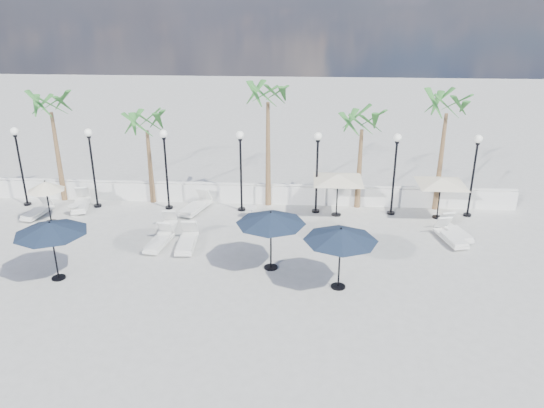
# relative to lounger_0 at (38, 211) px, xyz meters

# --- Properties ---
(ground) EXTENTS (100.00, 100.00, 0.00)m
(ground) POSITION_rel_lounger_0_xyz_m (9.33, -5.20, -0.23)
(ground) COLOR gray
(ground) RESTS_ON ground
(balustrade) EXTENTS (26.00, 0.30, 1.01)m
(balustrade) POSITION_rel_lounger_0_xyz_m (9.33, 2.30, 0.24)
(balustrade) COLOR silver
(balustrade) RESTS_ON ground
(lamppost_0) EXTENTS (0.36, 0.36, 3.84)m
(lamppost_0) POSITION_rel_lounger_0_xyz_m (-1.17, 1.30, 2.26)
(lamppost_0) COLOR black
(lamppost_0) RESTS_ON ground
(lamppost_1) EXTENTS (0.36, 0.36, 3.84)m
(lamppost_1) POSITION_rel_lounger_0_xyz_m (2.33, 1.30, 2.26)
(lamppost_1) COLOR black
(lamppost_1) RESTS_ON ground
(lamppost_2) EXTENTS (0.36, 0.36, 3.84)m
(lamppost_2) POSITION_rel_lounger_0_xyz_m (5.83, 1.30, 2.26)
(lamppost_2) COLOR black
(lamppost_2) RESTS_ON ground
(lamppost_3) EXTENTS (0.36, 0.36, 3.84)m
(lamppost_3) POSITION_rel_lounger_0_xyz_m (9.33, 1.30, 2.26)
(lamppost_3) COLOR black
(lamppost_3) RESTS_ON ground
(lamppost_4) EXTENTS (0.36, 0.36, 3.84)m
(lamppost_4) POSITION_rel_lounger_0_xyz_m (12.83, 1.30, 2.26)
(lamppost_4) COLOR black
(lamppost_4) RESTS_ON ground
(lamppost_5) EXTENTS (0.36, 0.36, 3.84)m
(lamppost_5) POSITION_rel_lounger_0_xyz_m (16.33, 1.30, 2.26)
(lamppost_5) COLOR black
(lamppost_5) RESTS_ON ground
(lamppost_6) EXTENTS (0.36, 0.36, 3.84)m
(lamppost_6) POSITION_rel_lounger_0_xyz_m (19.83, 1.30, 2.26)
(lamppost_6) COLOR black
(lamppost_6) RESTS_ON ground
(palm_0) EXTENTS (2.60, 2.60, 5.50)m
(palm_0) POSITION_rel_lounger_0_xyz_m (0.33, 2.10, 4.30)
(palm_0) COLOR brown
(palm_0) RESTS_ON ground
(palm_1) EXTENTS (2.60, 2.60, 4.70)m
(palm_1) POSITION_rel_lounger_0_xyz_m (4.83, 2.10, 3.52)
(palm_1) COLOR brown
(palm_1) RESTS_ON ground
(palm_2) EXTENTS (2.60, 2.60, 6.10)m
(palm_2) POSITION_rel_lounger_0_xyz_m (10.53, 2.10, 4.88)
(palm_2) COLOR brown
(palm_2) RESTS_ON ground
(palm_3) EXTENTS (2.60, 2.60, 4.90)m
(palm_3) POSITION_rel_lounger_0_xyz_m (14.83, 2.10, 3.72)
(palm_3) COLOR brown
(palm_3) RESTS_ON ground
(palm_4) EXTENTS (2.60, 2.60, 5.70)m
(palm_4) POSITION_rel_lounger_0_xyz_m (18.53, 2.10, 4.50)
(palm_4) COLOR brown
(palm_4) RESTS_ON ground
(lounger_0) EXTENTS (0.84, 1.90, 0.69)m
(lounger_0) POSITION_rel_lounger_0_xyz_m (0.00, 0.00, 0.00)
(lounger_0) COLOR silver
(lounger_0) RESTS_ON ground
(lounger_1) EXTENTS (1.15, 2.15, 0.77)m
(lounger_1) POSITION_rel_lounger_0_xyz_m (1.65, 1.02, 0.03)
(lounger_1) COLOR silver
(lounger_1) RESTS_ON ground
(lounger_2) EXTENTS (1.32, 2.26, 0.81)m
(lounger_2) POSITION_rel_lounger_0_xyz_m (7.19, 1.02, 0.04)
(lounger_2) COLOR silver
(lounger_2) RESTS_ON ground
(lounger_3) EXTENTS (0.90, 1.99, 0.72)m
(lounger_3) POSITION_rel_lounger_0_xyz_m (6.44, -2.77, 0.01)
(lounger_3) COLOR silver
(lounger_3) RESTS_ON ground
(lounger_4) EXTENTS (0.74, 1.91, 0.70)m
(lounger_4) POSITION_rel_lounger_0_xyz_m (6.44, -1.43, 0.00)
(lounger_4) COLOR silver
(lounger_4) RESTS_ON ground
(lounger_5) EXTENTS (0.80, 2.12, 0.78)m
(lounger_5) POSITION_rel_lounger_0_xyz_m (7.59, -2.77, 0.03)
(lounger_5) COLOR silver
(lounger_5) RESTS_ON ground
(lounger_6) EXTENTS (1.11, 2.09, 0.75)m
(lounger_6) POSITION_rel_lounger_0_xyz_m (18.38, -1.53, 0.02)
(lounger_6) COLOR silver
(lounger_6) RESTS_ON ground
(lounger_7) EXTENTS (1.17, 2.10, 0.75)m
(lounger_7) POSITION_rel_lounger_0_xyz_m (18.68, -0.99, 0.02)
(lounger_7) COLOR silver
(lounger_7) RESTS_ON ground
(side_table_0) EXTENTS (0.51, 0.51, 0.49)m
(side_table_0) POSITION_rel_lounger_0_xyz_m (1.65, 0.18, 0.07)
(side_table_0) COLOR silver
(side_table_0) RESTS_ON ground
(side_table_1) EXTENTS (0.57, 0.57, 0.55)m
(side_table_1) POSITION_rel_lounger_0_xyz_m (10.35, -0.69, 0.10)
(side_table_1) COLOR silver
(side_table_1) RESTS_ON ground
(side_table_2) EXTENTS (0.55, 0.55, 0.53)m
(side_table_2) POSITION_rel_lounger_0_xyz_m (9.87, 0.43, 0.09)
(side_table_2) COLOR silver
(side_table_2) RESTS_ON ground
(parasol_navy_left) EXTENTS (2.56, 2.56, 2.26)m
(parasol_navy_left) POSITION_rel_lounger_0_xyz_m (3.50, -5.59, 1.76)
(parasol_navy_left) COLOR black
(parasol_navy_left) RESTS_ON ground
(parasol_navy_mid) EXTENTS (2.58, 2.58, 2.31)m
(parasol_navy_mid) POSITION_rel_lounger_0_xyz_m (11.10, -4.30, 1.80)
(parasol_navy_mid) COLOR black
(parasol_navy_mid) RESTS_ON ground
(parasol_navy_right) EXTENTS (2.56, 2.56, 2.30)m
(parasol_navy_right) POSITION_rel_lounger_0_xyz_m (13.55, -5.54, 1.79)
(parasol_navy_right) COLOR black
(parasol_navy_right) RESTS_ON ground
(parasol_cream_sq_a) EXTENTS (4.41, 4.41, 2.17)m
(parasol_cream_sq_a) POSITION_rel_lounger_0_xyz_m (13.79, 1.00, 1.77)
(parasol_cream_sq_a) COLOR black
(parasol_cream_sq_a) RESTS_ON ground
(parasol_cream_sq_b) EXTENTS (4.16, 4.16, 2.09)m
(parasol_cream_sq_b) POSITION_rel_lounger_0_xyz_m (18.39, 1.00, 1.70)
(parasol_cream_sq_b) COLOR black
(parasol_cream_sq_b) RESTS_ON ground
(parasol_cream_small) EXTENTS (1.63, 1.63, 2.00)m
(parasol_cream_small) POSITION_rel_lounger_0_xyz_m (0.96, -0.71, 1.48)
(parasol_cream_small) COLOR black
(parasol_cream_small) RESTS_ON ground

